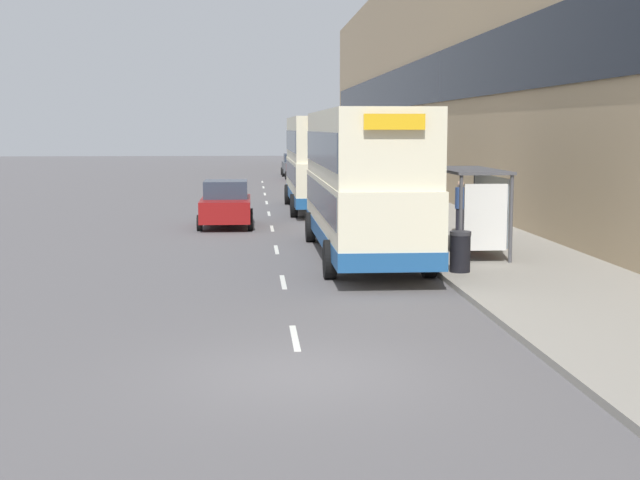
% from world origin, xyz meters
% --- Properties ---
extents(ground_plane, '(220.00, 220.00, 0.00)m').
position_xyz_m(ground_plane, '(0.00, 0.00, 0.00)').
color(ground_plane, '#5B595B').
extents(pavement, '(5.00, 93.00, 0.14)m').
position_xyz_m(pavement, '(6.50, 38.50, 0.07)').
color(pavement, gray).
rests_on(pavement, ground_plane).
extents(terrace_facade, '(3.10, 93.00, 14.30)m').
position_xyz_m(terrace_facade, '(10.49, 38.50, 7.14)').
color(terrace_facade, tan).
rests_on(terrace_facade, ground_plane).
extents(lane_mark_0, '(0.12, 2.00, 0.01)m').
position_xyz_m(lane_mark_0, '(0.00, 2.41, 0.01)').
color(lane_mark_0, silver).
rests_on(lane_mark_0, ground_plane).
extents(lane_mark_1, '(0.12, 2.00, 0.01)m').
position_xyz_m(lane_mark_1, '(0.00, 8.36, 0.01)').
color(lane_mark_1, silver).
rests_on(lane_mark_1, ground_plane).
extents(lane_mark_2, '(0.12, 2.00, 0.01)m').
position_xyz_m(lane_mark_2, '(0.00, 14.31, 0.01)').
color(lane_mark_2, silver).
rests_on(lane_mark_2, ground_plane).
extents(lane_mark_3, '(0.12, 2.00, 0.01)m').
position_xyz_m(lane_mark_3, '(0.00, 20.26, 0.01)').
color(lane_mark_3, silver).
rests_on(lane_mark_3, ground_plane).
extents(lane_mark_4, '(0.12, 2.00, 0.01)m').
position_xyz_m(lane_mark_4, '(0.00, 26.22, 0.01)').
color(lane_mark_4, silver).
rests_on(lane_mark_4, ground_plane).
extents(lane_mark_5, '(0.12, 2.00, 0.01)m').
position_xyz_m(lane_mark_5, '(0.00, 32.17, 0.01)').
color(lane_mark_5, silver).
rests_on(lane_mark_5, ground_plane).
extents(lane_mark_6, '(0.12, 2.00, 0.01)m').
position_xyz_m(lane_mark_6, '(0.00, 38.12, 0.01)').
color(lane_mark_6, silver).
rests_on(lane_mark_6, ground_plane).
extents(lane_mark_7, '(0.12, 2.00, 0.01)m').
position_xyz_m(lane_mark_7, '(0.00, 44.07, 0.01)').
color(lane_mark_7, silver).
rests_on(lane_mark_7, ground_plane).
extents(lane_mark_8, '(0.12, 2.00, 0.01)m').
position_xyz_m(lane_mark_8, '(0.00, 50.03, 0.01)').
color(lane_mark_8, silver).
rests_on(lane_mark_8, ground_plane).
extents(bus_shelter, '(1.60, 4.20, 2.48)m').
position_xyz_m(bus_shelter, '(5.77, 11.89, 1.88)').
color(bus_shelter, '#4C4C51').
rests_on(bus_shelter, ground_plane).
extents(double_decker_bus_near, '(2.85, 11.49, 4.30)m').
position_xyz_m(double_decker_bus_near, '(2.47, 12.33, 2.29)').
color(double_decker_bus_near, beige).
rests_on(double_decker_bus_near, ground_plane).
extents(double_decker_bus_ahead, '(2.85, 10.11, 4.30)m').
position_xyz_m(double_decker_bus_ahead, '(2.32, 27.67, 2.28)').
color(double_decker_bus_ahead, beige).
rests_on(double_decker_bus_ahead, ground_plane).
extents(car_0, '(2.09, 4.18, 1.78)m').
position_xyz_m(car_0, '(-1.76, 21.07, 0.88)').
color(car_0, maroon).
rests_on(car_0, ground_plane).
extents(car_1, '(1.91, 4.13, 1.82)m').
position_xyz_m(car_1, '(2.69, 51.66, 0.89)').
color(car_1, maroon).
rests_on(car_1, ground_plane).
extents(car_2, '(2.07, 4.51, 1.78)m').
position_xyz_m(car_2, '(2.67, 58.15, 0.88)').
color(car_2, '#4C5156').
rests_on(car_2, ground_plane).
extents(pedestrian_at_shelter, '(0.37, 0.37, 1.87)m').
position_xyz_m(pedestrian_at_shelter, '(6.47, 16.90, 1.09)').
color(pedestrian_at_shelter, '#23232D').
rests_on(pedestrian_at_shelter, ground_plane).
extents(pedestrian_1, '(0.32, 0.32, 1.59)m').
position_xyz_m(pedestrian_1, '(5.75, 16.71, 0.95)').
color(pedestrian_1, '#23232D').
rests_on(pedestrian_1, ground_plane).
extents(litter_bin, '(0.55, 0.55, 1.05)m').
position_xyz_m(litter_bin, '(4.55, 8.75, 0.67)').
color(litter_bin, black).
rests_on(litter_bin, ground_plane).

